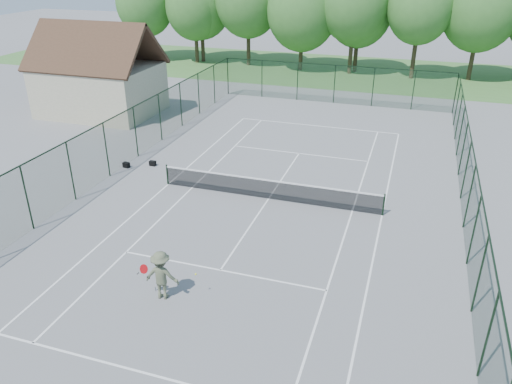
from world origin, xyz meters
TOP-DOWN VIEW (x-y plane):
  - ground at (0.00, 0.00)m, footprint 140.00×140.00m
  - grass_far at (0.00, 30.00)m, footprint 80.00×16.00m
  - court_lines at (0.00, 0.00)m, footprint 11.05×23.85m
  - tennis_net at (0.00, 0.00)m, footprint 11.08×0.08m
  - fence_enclosure at (0.00, 0.00)m, footprint 18.05×36.05m
  - utility_building at (-16.00, 10.00)m, footprint 8.60×6.27m
  - tree_line_far at (0.00, 30.00)m, footprint 39.40×6.40m
  - sports_bag_a at (-8.76, 1.29)m, footprint 0.41×0.29m
  - sports_bag_b at (-7.47, 1.98)m, footprint 0.37×0.23m
  - tennis_player at (-1.32, -8.53)m, footprint 2.02×0.87m

SIDE VIEW (x-z plane):
  - ground at x=0.00m, z-range 0.00..0.00m
  - court_lines at x=0.00m, z-range 0.00..0.01m
  - grass_far at x=0.00m, z-range 0.00..0.01m
  - sports_bag_b at x=-7.47m, z-range 0.00..0.28m
  - sports_bag_a at x=-8.76m, z-range 0.00..0.30m
  - tennis_net at x=0.00m, z-range 0.03..1.13m
  - tennis_player at x=-1.32m, z-range 0.00..1.84m
  - fence_enclosure at x=0.00m, z-range 0.05..3.07m
  - utility_building at x=-16.00m, z-range -0.20..6.44m
  - tree_line_far at x=0.00m, z-range 1.14..10.84m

